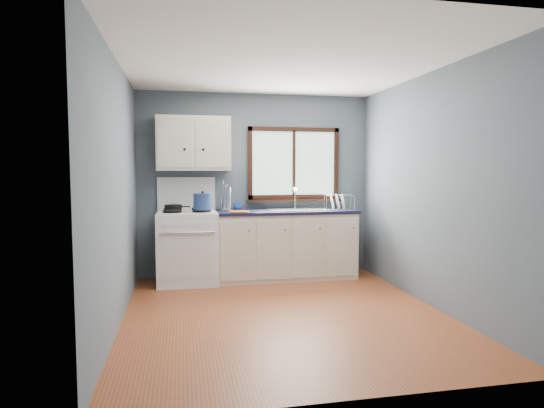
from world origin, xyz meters
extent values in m
cube|color=#994B26|center=(0.00, 0.00, -0.01)|extent=(3.20, 3.60, 0.02)
cube|color=white|center=(0.00, 0.00, 2.51)|extent=(3.20, 3.60, 0.02)
cube|color=#546068|center=(0.00, 1.81, 1.25)|extent=(3.20, 0.02, 2.50)
cube|color=#546068|center=(0.00, -1.81, 1.25)|extent=(3.20, 0.02, 2.50)
cube|color=#546068|center=(-1.61, 0.00, 1.25)|extent=(0.02, 3.60, 2.50)
cube|color=#546068|center=(1.61, 0.00, 1.25)|extent=(0.02, 3.60, 2.50)
cube|color=white|center=(-0.95, 1.47, 0.46)|extent=(0.76, 0.65, 0.92)
cube|color=white|center=(-0.95, 1.77, 1.14)|extent=(0.76, 0.05, 0.44)
cube|color=silver|center=(-0.95, 1.47, 0.93)|extent=(0.72, 0.59, 0.01)
cylinder|color=black|center=(-1.13, 1.32, 0.95)|extent=(0.23, 0.23, 0.03)
cylinder|color=black|center=(-0.77, 1.32, 0.95)|extent=(0.23, 0.23, 0.03)
cylinder|color=black|center=(-1.13, 1.61, 0.95)|extent=(0.23, 0.23, 0.03)
cylinder|color=black|center=(-0.77, 1.61, 0.95)|extent=(0.23, 0.23, 0.03)
cylinder|color=silver|center=(-0.95, 1.12, 0.70)|extent=(0.66, 0.02, 0.02)
cube|color=silver|center=(-0.95, 1.14, 0.40)|extent=(0.66, 0.01, 0.55)
cube|color=beige|center=(0.36, 1.49, 0.44)|extent=(1.85, 0.60, 0.88)
cube|color=black|center=(0.36, 1.51, 0.04)|extent=(1.85, 0.54, 0.08)
cube|color=black|center=(0.36, 1.49, 0.90)|extent=(1.89, 0.64, 0.04)
cube|color=silver|center=(0.54, 1.49, 0.92)|extent=(0.84, 0.46, 0.01)
cube|color=silver|center=(0.34, 1.49, 0.85)|extent=(0.36, 0.40, 0.14)
cube|color=silver|center=(0.74, 1.49, 0.85)|extent=(0.36, 0.40, 0.14)
cylinder|color=silver|center=(0.54, 1.69, 1.06)|extent=(0.02, 0.02, 0.28)
cylinder|color=silver|center=(0.54, 1.62, 1.19)|extent=(0.02, 0.16, 0.02)
sphere|color=silver|center=(0.54, 1.69, 1.20)|extent=(0.04, 0.04, 0.04)
cube|color=#9EC6A8|center=(0.54, 1.79, 1.55)|extent=(1.22, 0.01, 0.92)
cube|color=black|center=(0.54, 1.77, 2.02)|extent=(1.30, 0.05, 0.06)
cube|color=black|center=(0.54, 1.77, 1.08)|extent=(1.30, 0.05, 0.06)
cube|color=black|center=(-0.08, 1.77, 1.55)|extent=(0.06, 0.05, 1.00)
cube|color=black|center=(1.16, 1.77, 1.55)|extent=(0.06, 0.05, 1.00)
cube|color=black|center=(0.54, 1.77, 1.55)|extent=(0.03, 0.05, 0.92)
cube|color=black|center=(0.54, 1.74, 1.03)|extent=(1.36, 0.10, 0.03)
cube|color=beige|center=(-0.85, 1.63, 1.80)|extent=(0.95, 0.32, 0.70)
cube|color=beige|center=(-1.09, 1.46, 1.80)|extent=(0.44, 0.01, 0.62)
cube|color=beige|center=(-0.61, 1.46, 1.80)|extent=(0.44, 0.01, 0.62)
sphere|color=black|center=(-0.97, 1.45, 1.72)|extent=(0.03, 0.03, 0.03)
sphere|color=black|center=(-0.73, 1.45, 1.72)|extent=(0.03, 0.03, 0.03)
cylinder|color=black|center=(-1.12, 1.60, 0.98)|extent=(0.28, 0.28, 0.04)
cube|color=black|center=(-0.97, 1.55, 0.98)|extent=(0.13, 0.06, 0.01)
cylinder|color=navy|center=(-0.76, 1.32, 1.06)|extent=(0.30, 0.30, 0.19)
cylinder|color=navy|center=(-0.76, 1.32, 1.16)|extent=(0.32, 0.32, 0.01)
sphere|color=black|center=(-0.76, 1.32, 1.18)|extent=(0.05, 0.05, 0.04)
cylinder|color=silver|center=(-0.44, 1.64, 1.00)|extent=(0.14, 0.14, 0.16)
cylinder|color=silver|center=(-0.42, 1.65, 1.16)|extent=(0.01, 0.01, 0.23)
cylinder|color=silver|center=(-0.46, 1.65, 1.18)|extent=(0.01, 0.01, 0.27)
cylinder|color=silver|center=(-0.43, 1.62, 1.15)|extent=(0.01, 0.01, 0.21)
cylinder|color=silver|center=(-0.41, 1.57, 1.07)|extent=(0.08, 0.08, 0.31)
imported|color=blue|center=(-0.25, 1.74, 1.05)|extent=(0.11, 0.11, 0.26)
cube|color=#CB6114|center=(-0.30, 1.29, 0.93)|extent=(0.27, 0.23, 0.02)
cube|color=silver|center=(1.12, 1.55, 0.93)|extent=(0.45, 0.38, 0.01)
cylinder|color=silver|center=(0.91, 1.45, 1.01)|extent=(0.01, 0.01, 0.19)
cylinder|color=silver|center=(1.28, 1.37, 1.01)|extent=(0.01, 0.01, 0.19)
cylinder|color=silver|center=(0.97, 1.72, 1.01)|extent=(0.01, 0.01, 0.19)
cylinder|color=silver|center=(1.34, 1.65, 1.01)|extent=(0.01, 0.01, 0.19)
cylinder|color=silver|center=(1.10, 1.41, 1.11)|extent=(0.37, 0.08, 0.01)
cylinder|color=silver|center=(1.15, 1.69, 1.11)|extent=(0.37, 0.08, 0.01)
cylinder|color=white|center=(1.03, 1.57, 1.02)|extent=(0.09, 0.21, 0.21)
cylinder|color=white|center=(1.11, 1.55, 1.02)|extent=(0.09, 0.21, 0.21)
cylinder|color=white|center=(1.18, 1.54, 1.02)|extent=(0.09, 0.21, 0.21)
camera|label=1|loc=(-1.01, -4.42, 1.46)|focal=30.00mm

